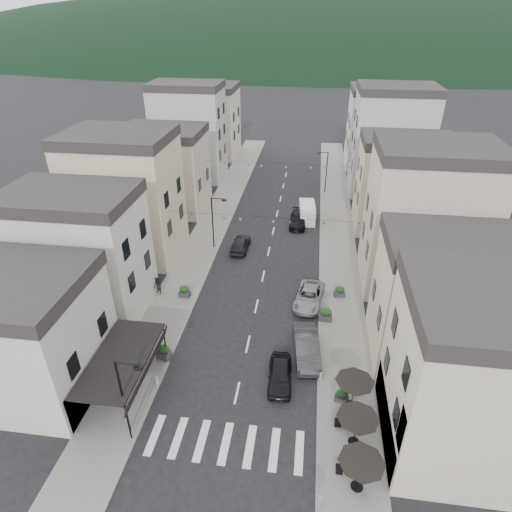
# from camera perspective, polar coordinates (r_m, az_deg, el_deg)

# --- Properties ---
(ground) EXTENTS (700.00, 700.00, 0.00)m
(ground) POSITION_cam_1_polar(r_m,az_deg,el_deg) (27.52, -4.98, -26.96)
(ground) COLOR black
(ground) RESTS_ON ground
(sidewalk_left) EXTENTS (4.00, 76.00, 0.12)m
(sidewalk_left) POSITION_cam_1_polar(r_m,az_deg,el_deg) (53.08, -5.67, 4.38)
(sidewalk_left) COLOR slate
(sidewalk_left) RESTS_ON ground
(sidewalk_right) EXTENTS (4.00, 76.00, 0.12)m
(sidewalk_right) POSITION_cam_1_polar(r_m,az_deg,el_deg) (51.91, 10.71, 3.35)
(sidewalk_right) COLOR slate
(sidewalk_right) RESTS_ON ground
(hill_backdrop) EXTENTS (640.00, 360.00, 70.00)m
(hill_backdrop) POSITION_cam_1_polar(r_m,az_deg,el_deg) (315.27, 7.79, 25.80)
(hill_backdrop) COLOR black
(hill_backdrop) RESTS_ON ground
(boutique_building) EXTENTS (12.00, 8.00, 8.00)m
(boutique_building) POSITION_cam_1_polar(r_m,az_deg,el_deg) (33.55, -30.52, -9.38)
(boutique_building) COLOR beige
(boutique_building) RESTS_ON ground
(bistro_building) EXTENTS (10.00, 8.00, 10.00)m
(bistro_building) POSITION_cam_1_polar(r_m,az_deg,el_deg) (27.81, 28.39, -14.89)
(bistro_building) COLOR beige
(bistro_building) RESTS_ON ground
(boutique_awning) EXTENTS (3.77, 7.50, 3.28)m
(boutique_awning) POSITION_cam_1_polar(r_m,az_deg,el_deg) (30.07, -17.14, -13.06)
(boutique_awning) COLOR black
(boutique_awning) RESTS_ON ground
(buildings_row_left) EXTENTS (10.20, 54.16, 14.00)m
(buildings_row_left) POSITION_cam_1_polar(r_m,az_deg,el_deg) (57.91, -11.62, 12.61)
(buildings_row_left) COLOR beige
(buildings_row_left) RESTS_ON ground
(buildings_row_right) EXTENTS (10.20, 54.16, 14.50)m
(buildings_row_right) POSITION_cam_1_polar(r_m,az_deg,el_deg) (54.67, 18.67, 10.81)
(buildings_row_right) COLOR beige
(buildings_row_right) RESTS_ON ground
(cafe_terrace) EXTENTS (2.50, 8.10, 2.53)m
(cafe_terrace) POSITION_cam_1_polar(r_m,az_deg,el_deg) (27.17, 13.36, -20.62)
(cafe_terrace) COLOR black
(cafe_terrace) RESTS_ON ground
(streetlamp_left_near) EXTENTS (1.70, 0.56, 6.00)m
(streetlamp_left_near) POSITION_cam_1_polar(r_m,az_deg,el_deg) (27.27, -16.99, -16.81)
(streetlamp_left_near) COLOR black
(streetlamp_left_near) RESTS_ON ground
(streetlamp_left_far) EXTENTS (1.70, 0.56, 6.00)m
(streetlamp_left_far) POSITION_cam_1_polar(r_m,az_deg,el_deg) (45.90, -5.50, 5.12)
(streetlamp_left_far) COLOR black
(streetlamp_left_far) RESTS_ON ground
(streetlamp_right_far) EXTENTS (1.70, 0.56, 6.00)m
(streetlamp_right_far) POSITION_cam_1_polar(r_m,az_deg,el_deg) (61.56, 9.15, 11.51)
(streetlamp_right_far) COLOR black
(streetlamp_right_far) RESTS_ON ground
(bollards) EXTENTS (11.66, 10.26, 0.60)m
(bollards) POSITION_cam_1_polar(r_m,az_deg,el_deg) (30.44, -2.74, -17.92)
(bollards) COLOR gray
(bollards) RESTS_ON ground
(bunting_near) EXTENTS (19.00, 0.28, 0.62)m
(bunting_near) POSITION_cam_1_polar(r_m,az_deg,el_deg) (40.57, 1.20, 4.79)
(bunting_near) COLOR black
(bunting_near) RESTS_ON ground
(bunting_far) EXTENTS (19.00, 0.28, 0.62)m
(bunting_far) POSITION_cam_1_polar(r_m,az_deg,el_deg) (55.38, 3.19, 11.85)
(bunting_far) COLOR black
(bunting_far) RESTS_ON ground
(parked_car_a) EXTENTS (1.86, 4.21, 1.41)m
(parked_car_a) POSITION_cam_1_polar(r_m,az_deg,el_deg) (31.29, 3.22, -15.49)
(parked_car_a) COLOR black
(parked_car_a) RESTS_ON ground
(parked_car_b) EXTENTS (2.50, 5.38, 1.71)m
(parked_car_b) POSITION_cam_1_polar(r_m,az_deg,el_deg) (33.28, 6.76, -11.94)
(parked_car_b) COLOR #2F2F32
(parked_car_b) RESTS_ON ground
(parked_car_c) EXTENTS (2.95, 5.27, 1.39)m
(parked_car_c) POSITION_cam_1_polar(r_m,az_deg,el_deg) (38.71, 7.08, -5.36)
(parked_car_c) COLOR gray
(parked_car_c) RESTS_ON ground
(parked_car_d) EXTENTS (1.96, 4.82, 1.40)m
(parked_car_d) POSITION_cam_1_polar(r_m,az_deg,el_deg) (52.43, 5.61, 4.82)
(parked_car_d) COLOR black
(parked_car_d) RESTS_ON ground
(parked_car_e) EXTENTS (1.88, 4.41, 1.48)m
(parked_car_e) POSITION_cam_1_polar(r_m,az_deg,el_deg) (46.71, -2.10, 1.65)
(parked_car_e) COLOR black
(parked_car_e) RESTS_ON ground
(delivery_van) EXTENTS (2.21, 4.79, 2.23)m
(delivery_van) POSITION_cam_1_polar(r_m,az_deg,el_deg) (53.80, 6.81, 5.90)
(delivery_van) COLOR silver
(delivery_van) RESTS_ON ground
(pedestrian_a) EXTENTS (0.73, 0.67, 1.68)m
(pedestrian_a) POSITION_cam_1_polar(r_m,az_deg,el_deg) (35.57, -15.19, -9.49)
(pedestrian_a) COLOR black
(pedestrian_a) RESTS_ON sidewalk_left
(pedestrian_b) EXTENTS (1.07, 1.00, 1.74)m
(pedestrian_b) POSITION_cam_1_polar(r_m,az_deg,el_deg) (40.27, -12.96, -3.91)
(pedestrian_b) COLOR black
(pedestrian_b) RESTS_ON sidewalk_left
(planter_la) EXTENTS (1.23, 0.86, 1.25)m
(planter_la) POSITION_cam_1_polar(r_m,az_deg,el_deg) (33.57, -12.19, -12.38)
(planter_la) COLOR #323235
(planter_la) RESTS_ON sidewalk_left
(planter_lb) EXTENTS (1.07, 0.66, 1.15)m
(planter_lb) POSITION_cam_1_polar(r_m,az_deg,el_deg) (39.64, -9.52, -4.66)
(planter_lb) COLOR #2D2E30
(planter_lb) RESTS_ON sidewalk_left
(planter_ra) EXTENTS (1.00, 0.72, 1.01)m
(planter_ra) POSITION_cam_1_polar(r_m,az_deg,el_deg) (30.61, 11.36, -17.80)
(planter_ra) COLOR #2E2E31
(planter_ra) RESTS_ON sidewalk_right
(planter_rb) EXTENTS (1.11, 0.63, 1.23)m
(planter_rb) POSITION_cam_1_polar(r_m,az_deg,el_deg) (36.77, 9.25, -7.69)
(planter_rb) COLOR #2E2E31
(planter_rb) RESTS_ON sidewalk_right
(planter_rc) EXTENTS (1.05, 0.74, 1.07)m
(planter_rc) POSITION_cam_1_polar(r_m,az_deg,el_deg) (39.87, 11.08, -4.66)
(planter_rc) COLOR #303032
(planter_rc) RESTS_ON sidewalk_right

